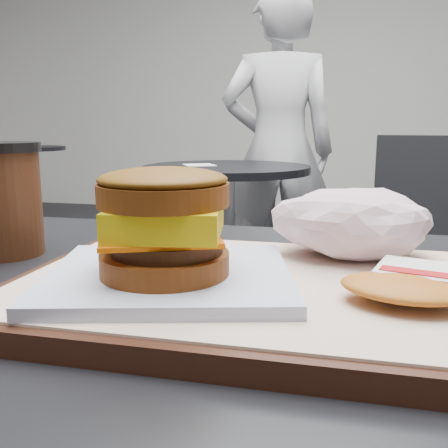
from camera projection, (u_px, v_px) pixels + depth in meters
The scene contains 10 objects.
serving_tray at pixel (246, 289), 0.41m from camera, with size 0.38×0.28×0.02m.
breakfast_sandwich at pixel (166, 236), 0.39m from camera, with size 0.23×0.21×0.09m.
hash_brown at pixel (424, 285), 0.36m from camera, with size 0.13×0.11×0.02m.
crumpled_wrapper at pixel (351, 222), 0.48m from camera, with size 0.15×0.12×0.07m, color white, non-canonical shape.
coffee_cup at pixel (2, 197), 0.55m from camera, with size 0.09×0.09×0.13m.
neighbor_table at pixel (227, 212), 2.13m from camera, with size 0.70×0.70×0.75m.
napkin at pixel (199, 165), 2.09m from camera, with size 0.12×0.12×0.00m, color white.
neighbor_chair at pixel (393, 234), 1.90m from camera, with size 0.64×0.50×0.88m.
patron at pixel (278, 151), 2.52m from camera, with size 0.58×0.38×1.58m, color silver.
bg_table_mid at pixel (25, 170), 4.07m from camera, with size 0.66×0.66×0.75m.
Camera 1 is at (0.12, -0.40, 0.91)m, focal length 40.00 mm.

